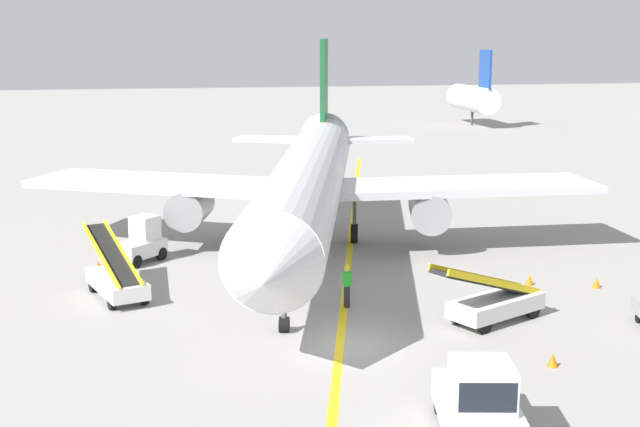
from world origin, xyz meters
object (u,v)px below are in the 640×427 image
baggage_tug_near_wing (142,242)px  safety_cone_wingtip_right (99,266)px  airliner (309,180)px  safety_cone_nose_left (312,226)px  pushback_tug (478,402)px  safety_cone_tail_area (553,360)px  safety_cone_nose_right (529,280)px  safety_cone_wingtip_left (596,283)px  ground_crew_marshaller (347,284)px  belt_loader_forward_hold (494,301)px  belt_loader_aft_hold (116,278)px

baggage_tug_near_wing → safety_cone_wingtip_right: size_ratio=6.02×
airliner → safety_cone_nose_left: airliner is taller
pushback_tug → safety_cone_tail_area: size_ratio=8.89×
safety_cone_nose_right → safety_cone_wingtip_right: same height
safety_cone_wingtip_left → safety_cone_tail_area: bearing=-126.8°
safety_cone_nose_right → ground_crew_marshaller: bearing=-170.0°
belt_loader_forward_hold → safety_cone_nose_right: (3.32, 4.13, -0.56)m
belt_loader_aft_hold → safety_cone_tail_area: belt_loader_aft_hold is taller
pushback_tug → belt_loader_aft_hold: belt_loader_aft_hold is taller
pushback_tug → baggage_tug_near_wing: (-8.68, 19.76, -0.07)m
airliner → pushback_tug: (0.65, -20.62, -2.42)m
baggage_tug_near_wing → belt_loader_aft_hold: size_ratio=0.51×
airliner → safety_cone_nose_left: bearing=77.2°
belt_loader_forward_hold → ground_crew_marshaller: bearing=151.2°
safety_cone_nose_left → safety_cone_nose_right: bearing=-59.3°
pushback_tug → airliner: bearing=91.8°
safety_cone_tail_area → belt_loader_forward_hold: bearing=91.9°
airliner → belt_loader_forward_hold: bearing=-68.9°
safety_cone_nose_right → belt_loader_forward_hold: bearing=-128.8°
safety_cone_wingtip_right → baggage_tug_near_wing: bearing=32.9°
ground_crew_marshaller → safety_cone_wingtip_left: ground_crew_marshaller is taller
pushback_tug → safety_cone_nose_left: bearing=89.4°
belt_loader_aft_hold → safety_cone_wingtip_right: bearing=102.7°
belt_loader_forward_hold → safety_cone_nose_left: belt_loader_forward_hold is taller
safety_cone_nose_left → safety_cone_nose_right: 13.83m
pushback_tug → ground_crew_marshaller: size_ratio=2.30×
baggage_tug_near_wing → safety_cone_wingtip_left: (18.54, -7.98, -0.71)m
airliner → pushback_tug: 20.77m
baggage_tug_near_wing → belt_loader_aft_hold: 5.53m
baggage_tug_near_wing → safety_cone_nose_left: size_ratio=6.02×
belt_loader_forward_hold → belt_loader_aft_hold: 14.78m
belt_loader_aft_hold → ground_crew_marshaller: bearing=-19.2°
belt_loader_forward_hold → safety_cone_tail_area: (0.15, -4.45, -0.56)m
safety_cone_wingtip_left → safety_cone_wingtip_right: 21.52m
baggage_tug_near_wing → pushback_tug: bearing=-66.3°
safety_cone_wingtip_right → ground_crew_marshaller: bearing=-36.9°
ground_crew_marshaller → safety_cone_nose_right: ground_crew_marshaller is taller
airliner → pushback_tug: airliner is taller
safety_cone_wingtip_right → safety_cone_nose_right: bearing=-18.0°
airliner → belt_loader_forward_hold: (4.65, -12.03, -2.64)m
belt_loader_aft_hold → safety_cone_tail_area: 17.13m
safety_cone_nose_right → safety_cone_wingtip_left: bearing=-20.1°
safety_cone_wingtip_left → safety_cone_tail_area: size_ratio=1.00×
belt_loader_aft_hold → safety_cone_nose_left: (9.87, 10.28, -0.56)m
baggage_tug_near_wing → belt_loader_forward_hold: bearing=-41.4°
belt_loader_aft_hold → safety_cone_wingtip_right: (-0.95, 4.22, -0.56)m
ground_crew_marshaller → safety_cone_nose_left: bearing=85.1°
belt_loader_forward_hold → belt_loader_aft_hold: same height
airliner → safety_cone_tail_area: bearing=-73.8°
ground_crew_marshaller → safety_cone_tail_area: (5.03, -7.13, -0.69)m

